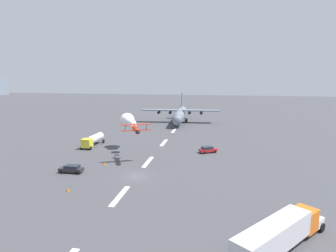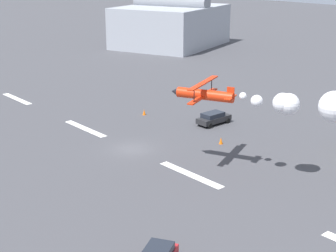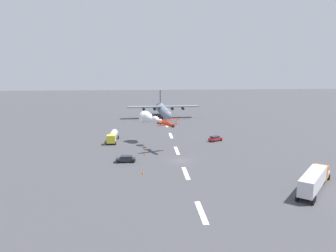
% 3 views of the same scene
% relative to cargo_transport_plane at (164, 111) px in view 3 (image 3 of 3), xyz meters
% --- Properties ---
extents(ground_plane, '(440.00, 440.00, 0.00)m').
position_rel_cargo_transport_plane_xyz_m(ground_plane, '(-61.53, -0.17, -3.31)').
color(ground_plane, '#424247').
rests_on(ground_plane, ground).
extents(runway_stripe_2, '(8.00, 0.90, 0.01)m').
position_rel_cargo_transport_plane_xyz_m(runway_stripe_2, '(-89.13, -0.17, -3.31)').
color(runway_stripe_2, white).
rests_on(runway_stripe_2, ground).
extents(runway_stripe_3, '(8.00, 0.90, 0.01)m').
position_rel_cargo_transport_plane_xyz_m(runway_stripe_3, '(-70.73, -0.17, -3.31)').
color(runway_stripe_3, white).
rests_on(runway_stripe_3, ground).
extents(runway_stripe_4, '(8.00, 0.90, 0.01)m').
position_rel_cargo_transport_plane_xyz_m(runway_stripe_4, '(-52.33, -0.17, -3.31)').
color(runway_stripe_4, white).
rests_on(runway_stripe_4, ground).
extents(runway_stripe_5, '(8.00, 0.90, 0.01)m').
position_rel_cargo_transport_plane_xyz_m(runway_stripe_5, '(-33.92, -0.17, -3.31)').
color(runway_stripe_5, white).
rests_on(runway_stripe_5, ground).
extents(runway_stripe_6, '(8.00, 0.90, 0.01)m').
position_rel_cargo_transport_plane_xyz_m(runway_stripe_6, '(-15.52, -0.17, -3.31)').
color(runway_stripe_6, white).
rests_on(runway_stripe_6, ground).
extents(cargo_transport_plane, '(28.28, 30.28, 11.10)m').
position_rel_cargo_transport_plane_xyz_m(cargo_transport_plane, '(0.00, 0.00, 0.00)').
color(cargo_transport_plane, slate).
rests_on(cargo_transport_plane, ground).
extents(stunt_biplane_red, '(17.41, 10.82, 3.67)m').
position_rel_cargo_transport_plane_xyz_m(stunt_biplane_red, '(-42.99, 6.93, 3.96)').
color(stunt_biplane_red, red).
extents(semi_truck_orange, '(13.79, 12.04, 3.70)m').
position_rel_cargo_transport_plane_xyz_m(semi_truck_orange, '(-81.89, -21.88, -1.17)').
color(semi_truck_orange, silver).
rests_on(semi_truck_orange, ground).
extents(fuel_tanker_truck, '(9.19, 3.03, 2.90)m').
position_rel_cargo_transport_plane_xyz_m(fuel_tanker_truck, '(-41.01, 17.57, -1.57)').
color(fuel_tanker_truck, yellow).
rests_on(fuel_tanker_truck, ground).
extents(followme_car_yellow, '(3.70, 4.50, 1.52)m').
position_rel_cargo_transport_plane_xyz_m(followme_car_yellow, '(-42.41, -12.65, -2.50)').
color(followme_car_yellow, '#B21E23').
rests_on(followme_car_yellow, ground).
extents(airport_staff_sedan, '(2.05, 4.53, 1.52)m').
position_rel_cargo_transport_plane_xyz_m(airport_staff_sedan, '(-61.84, 12.69, -2.50)').
color(airport_staff_sedan, '#262628').
rests_on(airport_staff_sedan, ground).
extents(traffic_cone_near, '(0.44, 0.44, 0.75)m').
position_rel_cargo_transport_plane_xyz_m(traffic_cone_near, '(-70.55, 8.74, -2.94)').
color(traffic_cone_near, orange).
rests_on(traffic_cone_near, ground).
extents(traffic_cone_far, '(0.44, 0.44, 0.75)m').
position_rel_cargo_transport_plane_xyz_m(traffic_cone_far, '(-56.32, 8.18, -2.94)').
color(traffic_cone_far, orange).
rests_on(traffic_cone_far, ground).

